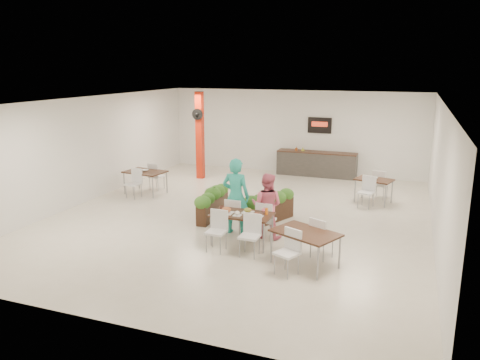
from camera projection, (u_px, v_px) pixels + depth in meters
name	position (u px, v px, depth m)	size (l,w,h in m)	color
ground	(241.00, 216.00, 13.09)	(12.00, 12.00, 0.00)	beige
room_shell	(241.00, 145.00, 12.61)	(10.10, 12.10, 3.22)	white
red_column	(200.00, 135.00, 17.17)	(0.40, 0.41, 3.20)	red
service_counter	(317.00, 163.00, 17.79)	(3.00, 0.64, 2.20)	#302E2B
main_table	(242.00, 218.00, 10.89)	(1.41, 1.63, 0.92)	black
diner_man	(236.00, 196.00, 11.55)	(0.70, 0.46, 1.92)	teal
diner_woman	(267.00, 206.00, 11.31)	(0.78, 0.61, 1.61)	#E1647F
planter_left	(213.00, 200.00, 12.86)	(0.42, 1.77, 0.92)	black
planter_right	(270.00, 205.00, 12.45)	(0.99, 1.67, 0.94)	black
side_table_a	(145.00, 175.00, 15.29)	(1.39, 1.66, 0.92)	black
side_table_b	(374.00, 183.00, 14.24)	(1.22, 1.67, 0.92)	black
side_table_c	(305.00, 237.00, 9.70)	(1.57, 1.65, 0.92)	black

